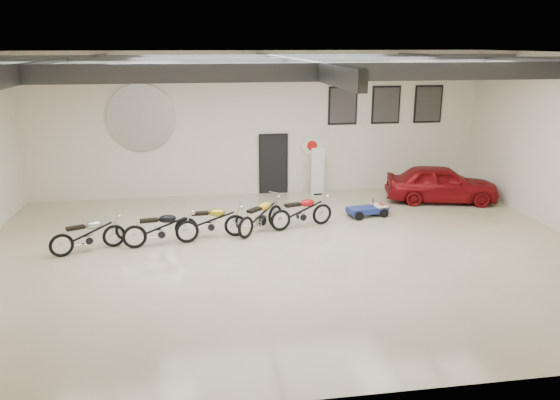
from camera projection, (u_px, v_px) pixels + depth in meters
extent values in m
cube|color=beige|center=(287.00, 254.00, 14.09)|extent=(16.00, 12.00, 0.01)
cube|color=slate|center=(288.00, 54.00, 12.71)|extent=(16.00, 12.00, 0.01)
cube|color=beige|center=(259.00, 124.00, 19.10)|extent=(16.00, 0.02, 5.00)
cube|color=black|center=(273.00, 164.00, 19.52)|extent=(0.92, 0.08, 2.10)
imported|color=maroon|center=(441.00, 183.00, 18.57)|extent=(2.30, 3.96, 1.27)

